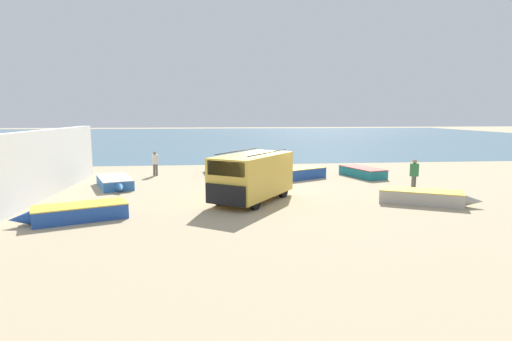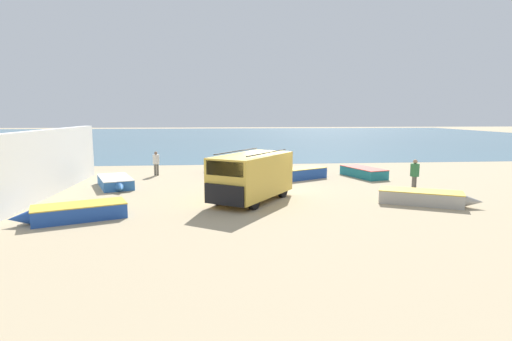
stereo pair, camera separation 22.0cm
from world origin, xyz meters
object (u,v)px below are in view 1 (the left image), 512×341
object	(u,v)px
fishing_rowboat_4	(220,169)
fisherman_1	(414,172)
fishing_rowboat_0	(361,172)
parked_van	(252,176)
fisherman_0	(155,161)
fishing_rowboat_2	(115,182)
fishing_rowboat_1	(77,212)
fishing_rowboat_5	(302,173)
fishing_rowboat_3	(424,197)

from	to	relation	value
fishing_rowboat_4	fisherman_1	world-z (taller)	fisherman_1
fishing_rowboat_0	fishing_rowboat_4	distance (m)	9.31
parked_van	fisherman_1	bearing A→B (deg)	133.27
fishing_rowboat_0	fisherman_0	distance (m)	13.50
fishing_rowboat_0	fisherman_1	bearing A→B (deg)	172.86
parked_van	fisherman_1	xyz separation A→B (m)	(8.61, 1.40, -0.19)
fishing_rowboat_2	fishing_rowboat_4	bearing A→B (deg)	104.71
fishing_rowboat_1	fisherman_1	bearing A→B (deg)	172.08
fishing_rowboat_4	fishing_rowboat_5	size ratio (longest dim) A/B	1.23
fishing_rowboat_0	fisherman_0	bearing A→B (deg)	65.95
fishing_rowboat_1	parked_van	bearing A→B (deg)	178.26
fishing_rowboat_5	fishing_rowboat_3	bearing A→B (deg)	-91.44
fishing_rowboat_0	fishing_rowboat_3	bearing A→B (deg)	163.18
fishing_rowboat_4	fishing_rowboat_5	distance (m)	5.64
fishing_rowboat_0	fishing_rowboat_1	xyz separation A→B (m)	(-14.75, -9.30, -0.01)
fishing_rowboat_2	fishing_rowboat_4	distance (m)	7.33
fishing_rowboat_4	fisherman_0	xyz separation A→B (m)	(-4.28, -0.26, 0.61)
fishing_rowboat_5	fisherman_1	distance (m)	6.91
fishing_rowboat_5	fishing_rowboat_1	bearing A→B (deg)	-169.25
fishing_rowboat_0	fisherman_0	world-z (taller)	fisherman_0
fishing_rowboat_3	fishing_rowboat_4	xyz separation A→B (m)	(-9.08, 9.97, 0.04)
fishing_rowboat_2	fishing_rowboat_5	xyz separation A→B (m)	(11.03, 2.00, 0.06)
fishing_rowboat_1	fishing_rowboat_2	world-z (taller)	fishing_rowboat_1
fisherman_1	parked_van	bearing A→B (deg)	-116.71
fishing_rowboat_2	fishing_rowboat_5	distance (m)	11.21
fishing_rowboat_2	fishing_rowboat_3	bearing A→B (deg)	47.73
fishing_rowboat_0	fishing_rowboat_1	size ratio (longest dim) A/B	1.00
fishing_rowboat_0	fishing_rowboat_4	xyz separation A→B (m)	(-9.10, 1.98, 0.04)
fishing_rowboat_2	fishing_rowboat_4	xyz separation A→B (m)	(5.90, 4.35, 0.06)
fishing_rowboat_2	fishing_rowboat_3	distance (m)	16.00
fishing_rowboat_2	fishing_rowboat_0	bearing A→B (deg)	77.28
fishing_rowboat_1	fishing_rowboat_2	xyz separation A→B (m)	(-0.24, 6.92, -0.02)
parked_van	fishing_rowboat_1	xyz separation A→B (m)	(-7.03, -2.66, -0.91)
parked_van	fishing_rowboat_5	world-z (taller)	parked_van
parked_van	fishing_rowboat_0	world-z (taller)	parked_van
parked_van	fisherman_1	distance (m)	8.73
fishing_rowboat_3	fisherman_0	world-z (taller)	fisherman_0
fishing_rowboat_3	fisherman_1	size ratio (longest dim) A/B	2.48
fishing_rowboat_2	fisherman_0	bearing A→B (deg)	136.71
fishing_rowboat_3	fishing_rowboat_1	bearing A→B (deg)	-147.63
fishing_rowboat_0	fishing_rowboat_5	xyz separation A→B (m)	(-3.97, -0.37, 0.03)
fishing_rowboat_1	fishing_rowboat_3	world-z (taller)	fishing_rowboat_3
parked_van	fisherman_0	world-z (taller)	parked_van
fishing_rowboat_0	fishing_rowboat_1	world-z (taller)	fishing_rowboat_0
parked_van	fishing_rowboat_2	world-z (taller)	parked_van
fishing_rowboat_3	fishing_rowboat_2	bearing A→B (deg)	-173.25
fisherman_0	fisherman_1	world-z (taller)	fisherman_1
fishing_rowboat_1	fishing_rowboat_0	bearing A→B (deg)	-170.22
fishing_rowboat_1	fisherman_1	world-z (taller)	fisherman_1
fishing_rowboat_1	fisherman_0	bearing A→B (deg)	-119.59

